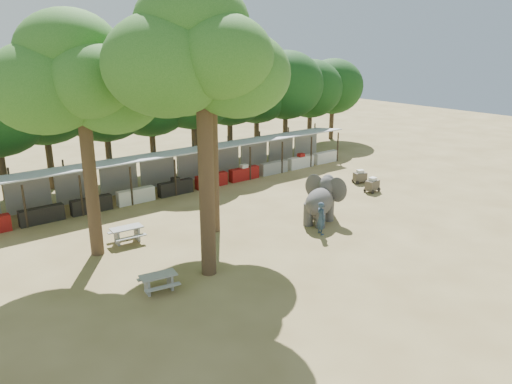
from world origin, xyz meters
TOP-DOWN VIEW (x-y plane):
  - ground at (0.00, 0.00)m, footprint 100.00×100.00m
  - vendor_stalls at (-0.00, 13.84)m, footprint 28.00×2.99m
  - yard_tree_left at (-9.13, 7.19)m, footprint 7.10×6.90m
  - yard_tree_center at (-6.13, 2.19)m, footprint 7.10×6.90m
  - yard_tree_back at (-3.13, 6.19)m, footprint 7.10×6.90m
  - backdrop_trees at (0.00, 19.00)m, footprint 46.46×5.95m
  - elephant at (2.50, 3.54)m, footprint 3.33×2.59m
  - handler at (1.05, 2.17)m, footprint 0.57×0.72m
  - picnic_table_near at (-8.47, 1.92)m, footprint 1.64×1.52m
  - picnic_table_far at (-7.29, 7.45)m, footprint 1.67×1.52m
  - cart_front at (9.08, 5.28)m, footprint 1.07×0.75m
  - cart_back at (10.10, 7.20)m, footprint 1.12×0.93m

SIDE VIEW (x-z plane):
  - ground at x=0.00m, z-range 0.00..0.00m
  - cart_back at x=10.10m, z-range -0.01..0.94m
  - picnic_table_near at x=-8.47m, z-range 0.11..0.83m
  - cart_front at x=9.08m, z-range -0.01..0.99m
  - picnic_table_far at x=-7.29m, z-range 0.12..0.90m
  - handler at x=1.05m, z-range 0.00..1.75m
  - vendor_stalls at x=0.00m, z-range -0.22..2.58m
  - elephant at x=2.50m, z-range 0.00..2.48m
  - backdrop_trees at x=0.00m, z-range 1.35..9.68m
  - yard_tree_left at x=-9.13m, z-range 2.69..13.71m
  - yard_tree_back at x=-3.13m, z-range 2.86..14.22m
  - yard_tree_center at x=-6.13m, z-range 3.19..15.23m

